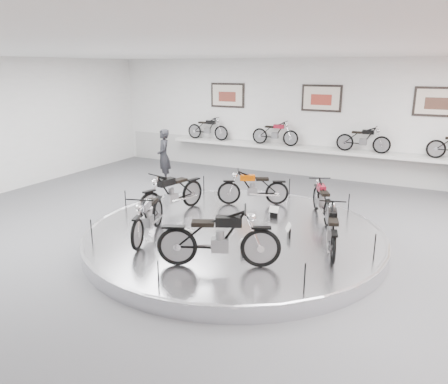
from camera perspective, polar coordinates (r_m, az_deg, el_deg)
The scene contains 20 objects.
floor at distance 9.35m, azimuth 0.51°, elevation -7.22°, with size 16.00×16.00×0.00m, color #575759.
ceiling at distance 8.60m, azimuth 0.58°, elevation 18.09°, with size 16.00×16.00×0.00m, color white.
wall_back at distance 15.28m, azimuth 12.49°, elevation 9.26°, with size 16.00×16.00×0.00m, color white.
dado_band at distance 15.49m, azimuth 12.15°, elevation 3.92°, with size 15.68×0.04×1.10m, color #BCBCBA.
display_platform at distance 9.54m, azimuth 1.32°, elevation -5.76°, with size 6.40×6.40×0.30m, color silver.
platform_rim at distance 9.50m, azimuth 1.33°, elevation -5.08°, with size 6.40×6.40×0.10m, color #B2B2BA.
shelf at distance 15.14m, azimuth 11.97°, elevation 5.40°, with size 11.00×0.55×0.10m, color silver.
poster_left at distance 16.42m, azimuth 0.45°, elevation 12.52°, with size 1.35×0.06×0.88m, color beige.
poster_center at distance 15.18m, azimuth 12.61°, elevation 11.87°, with size 1.35×0.06×0.88m, color beige.
poster_right at distance 14.69m, azimuth 26.13°, elevation 10.53°, with size 1.35×0.06×0.88m, color beige.
shelf_bike_a at distance 16.64m, azimuth -2.14°, elevation 8.11°, with size 1.22×0.42×0.73m, color black, non-canonical shape.
shelf_bike_b at distance 15.52m, azimuth 6.68°, elevation 7.44°, with size 1.22×0.42×0.73m, color maroon, non-canonical shape.
shelf_bike_c at distance 14.76m, azimuth 17.71°, elevation 6.37°, with size 1.22×0.42×0.73m, color black, non-canonical shape.
bike_a at distance 10.34m, azimuth 12.68°, elevation -0.97°, with size 1.49×0.53×0.88m, color maroon, non-canonical shape.
bike_b at distance 11.09m, azimuth 3.81°, elevation 0.61°, with size 1.54×0.54×0.90m, color #BC4900, non-canonical shape.
bike_c at distance 10.45m, azimuth -6.83°, elevation -0.08°, with size 1.75×0.62×1.03m, color black, non-canonical shape.
bike_d at distance 9.04m, azimuth -9.92°, elevation -3.06°, with size 1.61×0.57×0.95m, color silver, non-canonical shape.
bike_e at distance 7.60m, azimuth -0.69°, elevation -5.97°, with size 1.84×0.65×1.08m, color black, non-canonical shape.
bike_f at distance 8.53m, azimuth 13.94°, elevation -4.66°, with size 1.52×0.53×0.89m, color black, non-canonical shape.
visitor at distance 14.51m, azimuth -7.86°, elevation 4.68°, with size 0.64×0.42×1.76m, color black.
Camera 1 is at (3.83, -7.70, 3.67)m, focal length 35.00 mm.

